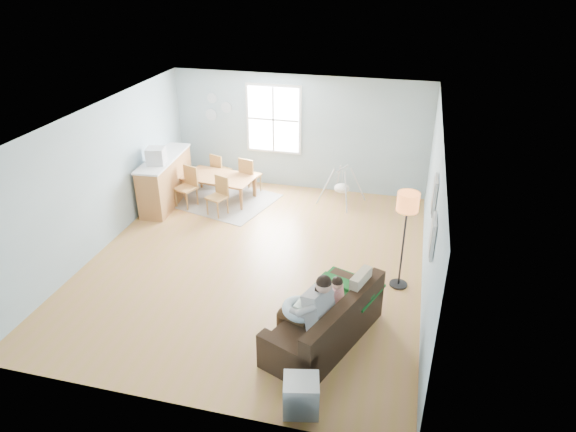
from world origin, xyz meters
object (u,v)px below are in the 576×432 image
(father, at_px, (309,309))
(dining_table, at_px, (220,188))
(storage_cube, at_px, (300,395))
(chair_se, at_px, (219,193))
(counter, at_px, (165,180))
(chair_nw, at_px, (219,169))
(sofa, at_px, (327,325))
(toddler, at_px, (331,294))
(monitor, at_px, (156,156))
(chair_sw, at_px, (188,184))
(baby_swing, at_px, (342,188))
(floor_lamp, at_px, (407,210))
(chair_ne, at_px, (249,174))

(father, relative_size, dining_table, 0.84)
(storage_cube, bearing_deg, chair_se, 120.86)
(father, xyz_separation_m, counter, (-4.14, 3.99, -0.16))
(storage_cube, xyz_separation_m, chair_nw, (-3.43, 6.23, 0.22))
(sofa, height_order, toddler, toddler)
(toddler, relative_size, storage_cube, 1.60)
(sofa, height_order, monitor, monitor)
(chair_se, bearing_deg, monitor, -174.03)
(chair_sw, relative_size, monitor, 2.10)
(father, xyz_separation_m, chair_nw, (-3.30, 5.12, -0.25))
(toddler, height_order, dining_table, toddler)
(counter, xyz_separation_m, baby_swing, (3.85, 0.94, -0.17))
(chair_se, distance_m, chair_nw, 1.46)
(floor_lamp, xyz_separation_m, counter, (-5.31, 2.06, -0.89))
(chair_ne, xyz_separation_m, counter, (-1.67, -0.90, 0.04))
(father, xyz_separation_m, monitor, (-4.10, 3.62, 0.55))
(chair_sw, relative_size, baby_swing, 0.83)
(toddler, bearing_deg, chair_se, 132.12)
(chair_sw, bearing_deg, chair_se, -15.86)
(baby_swing, bearing_deg, monitor, -161.06)
(chair_nw, xyz_separation_m, baby_swing, (3.01, -0.20, -0.09))
(chair_sw, xyz_separation_m, chair_se, (0.82, -0.23, -0.04))
(baby_swing, bearing_deg, storage_cube, -86.00)
(father, distance_m, chair_nw, 6.10)
(sofa, relative_size, father, 1.65)
(counter, bearing_deg, father, -43.93)
(monitor, xyz_separation_m, baby_swing, (3.81, 1.31, -0.89))
(sofa, distance_m, chair_se, 4.64)
(toddler, bearing_deg, floor_lamp, 57.89)
(father, xyz_separation_m, storage_cube, (0.13, -1.12, -0.47))
(toddler, height_order, baby_swing, toddler)
(storage_cube, relative_size, monitor, 1.19)
(sofa, bearing_deg, monitor, 141.87)
(baby_swing, bearing_deg, sofa, -83.72)
(floor_lamp, xyz_separation_m, chair_sw, (-4.77, 2.06, -0.93))
(storage_cube, bearing_deg, dining_table, 119.74)
(toddler, distance_m, monitor, 5.40)
(chair_se, height_order, baby_swing, baby_swing)
(chair_sw, height_order, monitor, monitor)
(father, xyz_separation_m, chair_se, (-2.78, 3.76, -0.24))
(floor_lamp, height_order, monitor, floor_lamp)
(father, relative_size, monitor, 3.11)
(chair_sw, distance_m, chair_se, 0.85)
(dining_table, bearing_deg, monitor, -134.65)
(chair_nw, bearing_deg, toddler, -53.04)
(toddler, height_order, counter, counter)
(chair_nw, bearing_deg, chair_sw, -104.78)
(toddler, distance_m, chair_nw, 5.87)
(chair_ne, height_order, baby_swing, chair_ne)
(chair_ne, distance_m, monitor, 2.19)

